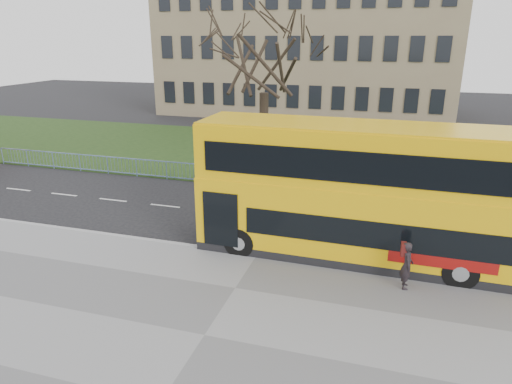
# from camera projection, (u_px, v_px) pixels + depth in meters

# --- Properties ---
(ground) EXTENTS (120.00, 120.00, 0.00)m
(ground) POSITION_uv_depth(u_px,v_px,m) (268.00, 241.00, 18.88)
(ground) COLOR black
(ground) RESTS_ON ground
(pavement) EXTENTS (80.00, 10.50, 0.12)m
(pavement) POSITION_uv_depth(u_px,v_px,m) (205.00, 337.00, 12.74)
(pavement) COLOR slate
(pavement) RESTS_ON ground
(kerb) EXTENTS (80.00, 0.20, 0.14)m
(kerb) POSITION_uv_depth(u_px,v_px,m) (257.00, 255.00, 17.45)
(kerb) COLOR #97979A
(kerb) RESTS_ON ground
(grass_verge) EXTENTS (80.00, 15.40, 0.08)m
(grass_verge) POSITION_uv_depth(u_px,v_px,m) (322.00, 157.00, 31.84)
(grass_verge) COLOR #193212
(grass_verge) RESTS_ON ground
(guard_railing) EXTENTS (40.00, 0.12, 1.10)m
(guard_railing) POSITION_uv_depth(u_px,v_px,m) (300.00, 182.00, 24.69)
(guard_railing) COLOR #6D87C2
(guard_railing) RESTS_ON ground
(bare_tree) EXTENTS (7.93, 7.93, 11.32)m
(bare_tree) POSITION_uv_depth(u_px,v_px,m) (264.00, 77.00, 26.91)
(bare_tree) COLOR black
(bare_tree) RESTS_ON grass_verge
(civic_building) EXTENTS (30.00, 15.00, 14.00)m
(civic_building) POSITION_uv_depth(u_px,v_px,m) (308.00, 46.00, 49.71)
(civic_building) COLOR #806D51
(civic_building) RESTS_ON ground
(yellow_bus) EXTENTS (12.05, 3.05, 5.03)m
(yellow_bus) POSITION_uv_depth(u_px,v_px,m) (361.00, 190.00, 16.60)
(yellow_bus) COLOR #F5B90A
(yellow_bus) RESTS_ON ground
(pedestrian) EXTENTS (0.43, 0.62, 1.62)m
(pedestrian) POSITION_uv_depth(u_px,v_px,m) (407.00, 265.00, 14.90)
(pedestrian) COLOR black
(pedestrian) RESTS_ON pavement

